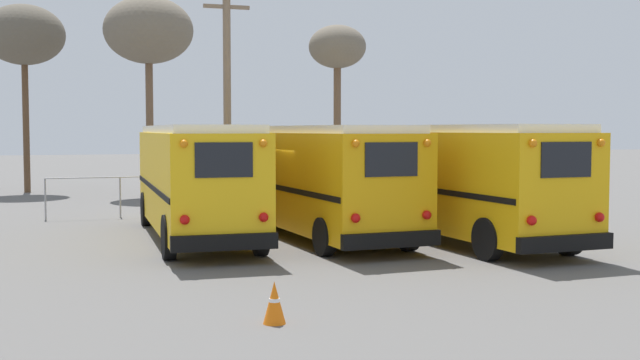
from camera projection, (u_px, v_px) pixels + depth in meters
name	position (u px, v px, depth m)	size (l,w,h in m)	color
ground_plane	(320.00, 238.00, 22.61)	(160.00, 160.00, 0.00)	#5B5956
school_bus_0	(195.00, 177.00, 22.26)	(2.75, 9.79, 3.16)	yellow
school_bus_1	(317.00, 177.00, 22.75)	(2.94, 9.66, 3.15)	#E5A00C
school_bus_2	(447.00, 176.00, 22.50)	(2.97, 10.57, 3.17)	#EAAA0F
utility_pole	(227.00, 91.00, 31.05)	(1.80, 0.30, 8.83)	#75604C
bare_tree_0	(149.00, 32.00, 36.64)	(4.08, 4.08, 9.12)	brown
bare_tree_1	(24.00, 36.00, 38.30)	(3.85, 3.85, 9.02)	brown
bare_tree_2	(337.00, 51.00, 34.45)	(2.47, 2.47, 7.54)	brown
fence_line	(258.00, 186.00, 29.33)	(14.82, 0.06, 1.42)	#939399
traffic_cone	(274.00, 302.00, 12.56)	(0.36, 0.36, 0.67)	orange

